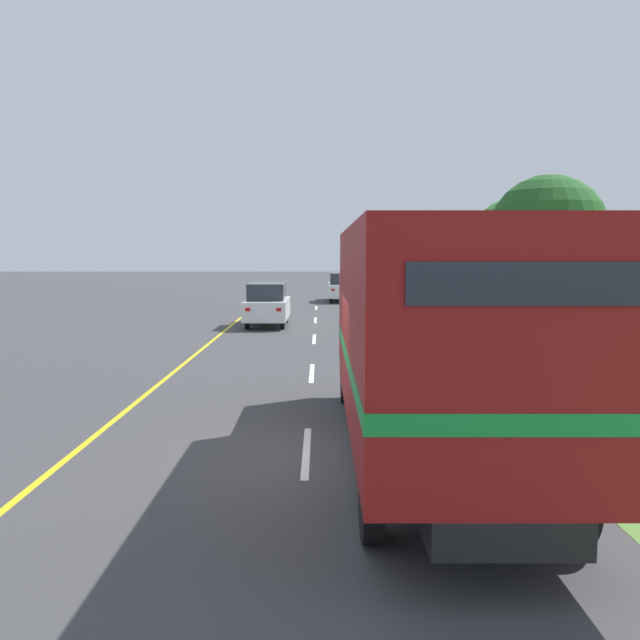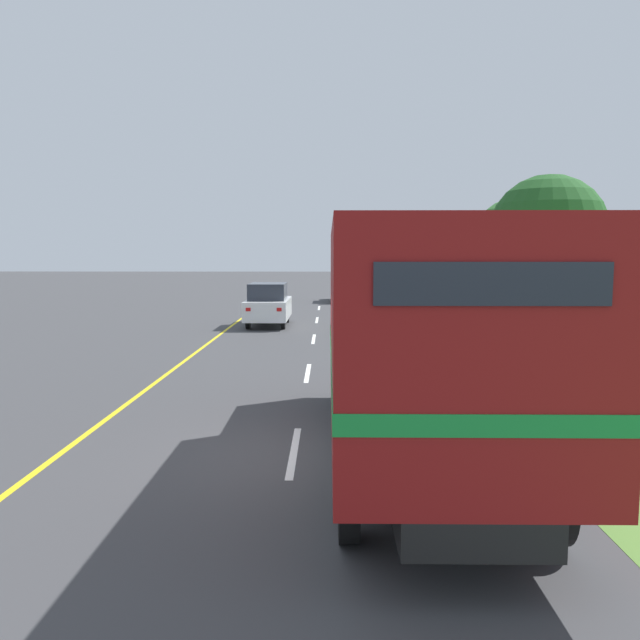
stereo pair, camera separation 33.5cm
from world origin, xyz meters
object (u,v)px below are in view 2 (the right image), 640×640
object	(u,v)px
highway_sign	(541,297)
roadside_tree_near	(547,233)
roadside_tree_mid	(513,237)
lead_car_white_ahead	(345,287)
horse_trailer_truck	(419,334)
lead_car_white	(268,304)

from	to	relation	value
highway_sign	roadside_tree_near	distance (m)	5.81
roadside_tree_near	roadside_tree_mid	distance (m)	7.21
lead_car_white_ahead	highway_sign	size ratio (longest dim) A/B	1.52
roadside_tree_mid	roadside_tree_near	bearing A→B (deg)	-96.97
lead_car_white_ahead	roadside_tree_near	xyz separation A→B (m)	(6.68, -18.79, 2.92)
lead_car_white_ahead	roadside_tree_mid	xyz separation A→B (m)	(7.55, -11.64, 2.98)
horse_trailer_truck	roadside_tree_mid	distance (m)	21.79
highway_sign	roadside_tree_near	bearing A→B (deg)	69.68
horse_trailer_truck	roadside_tree_mid	world-z (taller)	roadside_tree_mid
horse_trailer_truck	highway_sign	world-z (taller)	horse_trailer_truck
horse_trailer_truck	lead_car_white	bearing A→B (deg)	102.47
lead_car_white_ahead	highway_sign	xyz separation A→B (m)	(4.77, -23.94, 1.02)
lead_car_white_ahead	highway_sign	bearing A→B (deg)	-78.73
lead_car_white	roadside_tree_mid	size ratio (longest dim) A/B	0.71
lead_car_white_ahead	lead_car_white	bearing A→B (deg)	-104.90
roadside_tree_near	lead_car_white	bearing A→B (deg)	155.67
lead_car_white	roadside_tree_near	bearing A→B (deg)	-24.33
lead_car_white	roadside_tree_mid	world-z (taller)	roadside_tree_mid
horse_trailer_truck	roadside_tree_near	bearing A→B (deg)	64.10
horse_trailer_truck	roadside_tree_near	xyz separation A→B (m)	(6.45, 13.28, 1.90)
horse_trailer_truck	highway_sign	size ratio (longest dim) A/B	2.87
lead_car_white	roadside_tree_mid	bearing A→B (deg)	12.20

